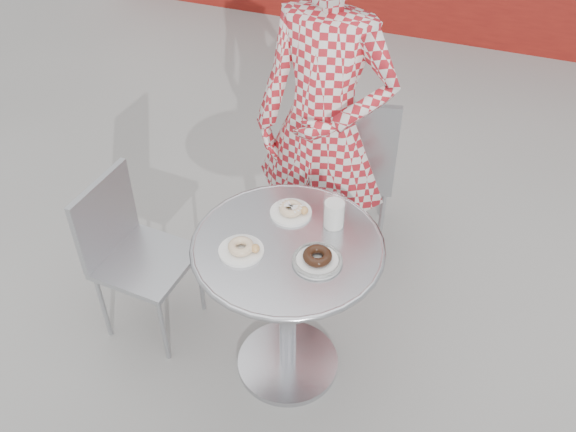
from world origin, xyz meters
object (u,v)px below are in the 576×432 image
(bistro_table, at_px, (288,278))
(plate_near, at_px, (242,249))
(plate_far, at_px, (292,210))
(plate_checker, at_px, (317,259))
(chair_left, at_px, (149,286))
(seated_person, at_px, (324,129))
(chair_far, at_px, (346,193))
(milk_cup, at_px, (334,213))

(bistro_table, distance_m, plate_near, 0.27)
(plate_near, bearing_deg, plate_far, 69.75)
(plate_far, relative_size, plate_checker, 0.89)
(plate_far, bearing_deg, chair_left, -166.87)
(seated_person, bearing_deg, bistro_table, -78.90)
(bistro_table, xyz_separation_m, chair_far, (-0.01, 0.93, -0.28))
(chair_left, height_order, milk_cup, milk_cup)
(bistro_table, xyz_separation_m, seated_person, (-0.06, 0.62, 0.31))
(bistro_table, height_order, plate_far, plate_far)
(chair_left, bearing_deg, seated_person, -42.32)
(bistro_table, distance_m, chair_far, 0.97)
(bistro_table, bearing_deg, seated_person, 95.39)
(plate_far, bearing_deg, plate_checker, -50.78)
(seated_person, relative_size, plate_far, 10.46)
(plate_near, bearing_deg, milk_cup, 43.42)
(chair_far, relative_size, seated_person, 0.55)
(plate_far, relative_size, milk_cup, 1.24)
(bistro_table, bearing_deg, chair_left, 178.24)
(bistro_table, xyz_separation_m, milk_cup, (0.13, 0.17, 0.25))
(plate_far, height_order, plate_checker, plate_checker)
(seated_person, distance_m, plate_checker, 0.71)
(bistro_table, distance_m, chair_left, 0.77)
(plate_far, bearing_deg, bistro_table, -74.74)
(plate_far, bearing_deg, chair_far, 87.36)
(plate_checker, bearing_deg, milk_cup, 91.03)
(bistro_table, bearing_deg, plate_checker, -20.63)
(seated_person, distance_m, plate_far, 0.46)
(chair_far, xyz_separation_m, plate_far, (-0.03, -0.76, 0.48))
(seated_person, bearing_deg, milk_cup, -61.72)
(milk_cup, bearing_deg, plate_near, -136.58)
(chair_left, relative_size, plate_near, 4.66)
(plate_near, distance_m, plate_checker, 0.29)
(seated_person, relative_size, plate_checker, 9.33)
(bistro_table, height_order, plate_checker, plate_checker)
(seated_person, xyz_separation_m, plate_far, (0.01, -0.45, -0.11))
(plate_near, xyz_separation_m, plate_checker, (0.28, 0.05, -0.00))
(chair_left, bearing_deg, plate_far, -72.54)
(chair_left, height_order, plate_near, plate_near)
(chair_far, xyz_separation_m, plate_checker, (0.15, -0.98, 0.48))
(bistro_table, height_order, plate_near, plate_near)
(bistro_table, height_order, chair_far, chair_far)
(bistro_table, relative_size, plate_far, 4.52)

